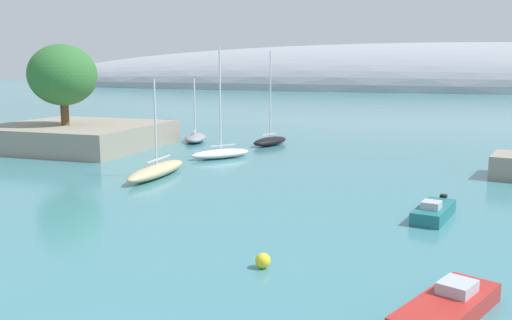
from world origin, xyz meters
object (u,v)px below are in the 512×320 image
Objects in this scene: sailboat_grey_mid_mooring at (195,137)px; sailboat_sand_end_of_line at (157,170)px; sailboat_white_near_shore at (221,152)px; sailboat_black_outer_mooring at (270,140)px; motorboat_red_foreground at (447,307)px; mooring_buoy_yellow at (263,261)px; tree_clump_shore at (63,75)px; motorboat_teal_alongside_breakwater at (434,211)px.

sailboat_sand_end_of_line reaches higher than sailboat_grey_mid_mooring.
sailboat_black_outer_mooring is (1.75, 9.59, 0.01)m from sailboat_white_near_shore.
sailboat_sand_end_of_line is 27.97m from motorboat_red_foreground.
sailboat_black_outer_mooring is 19.69m from sailboat_sand_end_of_line.
sailboat_white_near_shore is at bearing -164.44° from sailboat_grey_mid_mooring.
sailboat_grey_mid_mooring is 40.54m from mooring_buoy_yellow.
tree_clump_shore reaches higher than sailboat_black_outer_mooring.
mooring_buoy_yellow is (-7.33, 2.37, -0.05)m from motorboat_red_foreground.
sailboat_black_outer_mooring is 15.22× the size of mooring_buoy_yellow.
sailboat_grey_mid_mooring is 0.71× the size of sailboat_black_outer_mooring.
sailboat_sand_end_of_line is at bearing 175.96° from sailboat_grey_mid_mooring.
sailboat_grey_mid_mooring reaches higher than motorboat_teal_alongside_breakwater.
tree_clump_shore is 0.82× the size of sailboat_black_outer_mooring.
sailboat_white_near_shore is at bearing 58.24° from motorboat_red_foreground.
sailboat_grey_mid_mooring is 20.39m from sailboat_sand_end_of_line.
sailboat_grey_mid_mooring is 1.43× the size of motorboat_teal_alongside_breakwater.
sailboat_grey_mid_mooring is 0.85× the size of sailboat_sand_end_of_line.
tree_clump_shore is at bearing -52.33° from sailboat_white_near_shore.
tree_clump_shore reaches higher than motorboat_teal_alongside_breakwater.
sailboat_grey_mid_mooring is at bearing -164.43° from sailboat_sand_end_of_line.
mooring_buoy_yellow is (30.10, -25.85, -7.21)m from tree_clump_shore.
motorboat_teal_alongside_breakwater is (17.56, -24.82, -0.15)m from sailboat_black_outer_mooring.
motorboat_red_foreground is (21.25, -18.18, -0.16)m from sailboat_sand_end_of_line.
sailboat_sand_end_of_line is 1.69× the size of motorboat_teal_alongside_breakwater.
sailboat_grey_mid_mooring is at bearing -122.08° from motorboat_teal_alongside_breakwater.
sailboat_white_near_shore is 15.51× the size of mooring_buoy_yellow.
sailboat_white_near_shore reaches higher than mooring_buoy_yellow.
sailboat_sand_end_of_line is at bearing -172.12° from sailboat_black_outer_mooring.
mooring_buoy_yellow is at bearing -20.95° from motorboat_teal_alongside_breakwater.
sailboat_sand_end_of_line is at bearing 31.56° from sailboat_white_near_shore.
motorboat_teal_alongside_breakwater reaches higher than motorboat_red_foreground.
sailboat_white_near_shore is 1.43× the size of sailboat_grey_mid_mooring.
sailboat_black_outer_mooring is at bearing 26.29° from tree_clump_shore.
tree_clump_shore is 40.38m from motorboat_teal_alongside_breakwater.
sailboat_white_near_shore is 1.78× the size of motorboat_red_foreground.
tree_clump_shore is 20.29m from sailboat_sand_end_of_line.
sailboat_white_near_shore is 9.75m from sailboat_black_outer_mooring.
tree_clump_shore is at bearing 132.64° from sailboat_black_outer_mooring.
sailboat_black_outer_mooring reaches higher than sailboat_sand_end_of_line.
sailboat_grey_mid_mooring is 8.93m from sailboat_black_outer_mooring.
sailboat_black_outer_mooring reaches higher than motorboat_red_foreground.
sailboat_sand_end_of_line is (-1.15, -9.88, -0.01)m from sailboat_white_near_shore.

